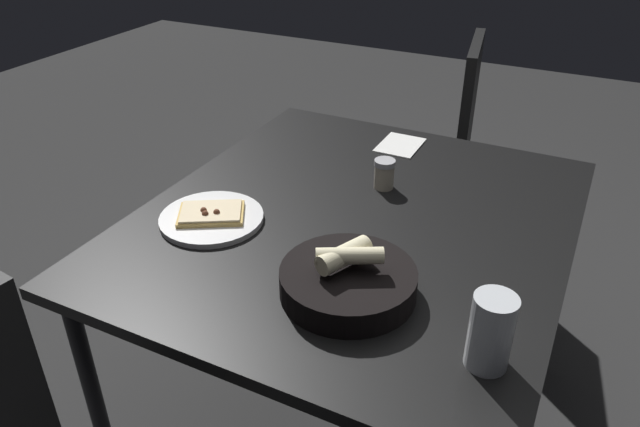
# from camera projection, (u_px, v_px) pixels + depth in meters

# --- Properties ---
(ground) EXTENTS (8.00, 8.00, 0.00)m
(ground) POSITION_uv_depth(u_px,v_px,m) (348.00, 421.00, 1.89)
(ground) COLOR #2B2B2B
(dining_table) EXTENTS (1.17, 1.02, 0.75)m
(dining_table) POSITION_uv_depth(u_px,v_px,m) (355.00, 235.00, 1.53)
(dining_table) COLOR black
(dining_table) RESTS_ON ground
(pizza_plate) EXTENTS (0.26, 0.26, 0.04)m
(pizza_plate) POSITION_uv_depth(u_px,v_px,m) (211.00, 217.00, 1.48)
(pizza_plate) COLOR silver
(pizza_plate) RESTS_ON dining_table
(bread_basket) EXTENTS (0.28, 0.28, 0.11)m
(bread_basket) POSITION_uv_depth(u_px,v_px,m) (347.00, 280.00, 1.22)
(bread_basket) COLOR black
(bread_basket) RESTS_ON dining_table
(beer_glass) EXTENTS (0.08, 0.08, 0.15)m
(beer_glass) POSITION_uv_depth(u_px,v_px,m) (490.00, 336.00, 1.03)
(beer_glass) COLOR silver
(beer_glass) RESTS_ON dining_table
(pepper_shaker) EXTENTS (0.06, 0.06, 0.08)m
(pepper_shaker) POSITION_uv_depth(u_px,v_px,m) (384.00, 175.00, 1.61)
(pepper_shaker) COLOR #BFB299
(pepper_shaker) RESTS_ON dining_table
(napkin) EXTENTS (0.16, 0.12, 0.00)m
(napkin) POSITION_uv_depth(u_px,v_px,m) (400.00, 145.00, 1.87)
(napkin) COLOR white
(napkin) RESTS_ON dining_table
(chair_near) EXTENTS (0.51, 0.51, 0.95)m
(chair_near) POSITION_uv_depth(u_px,v_px,m) (435.00, 148.00, 2.39)
(chair_near) COLOR black
(chair_near) RESTS_ON ground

